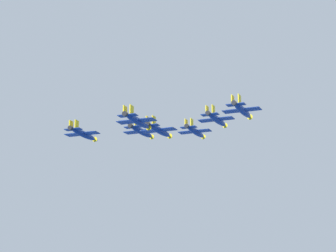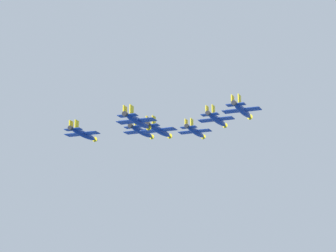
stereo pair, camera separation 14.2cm
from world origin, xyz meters
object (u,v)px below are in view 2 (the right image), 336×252
(jet_lead, at_px, (196,132))
(jet_left_wingman, at_px, (142,131))
(jet_left_outer, at_px, (83,134))
(jet_right_outer, at_px, (243,110))
(jet_right_wingman, at_px, (217,120))
(jet_slot_rear, at_px, (159,130))
(jet_trailing, at_px, (138,121))

(jet_lead, bearing_deg, jet_left_wingman, 139.41)
(jet_left_outer, xyz_separation_m, jet_right_outer, (-10.66, -43.00, 1.60))
(jet_right_wingman, xyz_separation_m, jet_right_outer, (-15.31, -7.61, -2.12))
(jet_slot_rear, bearing_deg, jet_left_wingman, 41.49)
(jet_right_wingman, height_order, jet_left_outer, jet_right_wingman)
(jet_right_wingman, distance_m, jet_trailing, 28.90)
(jet_right_outer, height_order, jet_slot_rear, jet_right_outer)
(jet_lead, distance_m, jet_left_outer, 34.51)
(jet_left_wingman, relative_size, jet_slot_rear, 1.02)
(jet_right_wingman, height_order, jet_slot_rear, jet_right_wingman)
(jet_left_outer, height_order, jet_trailing, jet_left_outer)
(jet_right_outer, bearing_deg, jet_right_wingman, 39.76)
(jet_left_wingman, bearing_deg, jet_slot_rear, -138.71)
(jet_left_wingman, relative_size, jet_left_outer, 1.01)
(jet_trailing, bearing_deg, jet_lead, -0.85)
(jet_right_outer, bearing_deg, jet_trailing, 119.86)
(jet_slot_rear, distance_m, jet_trailing, 13.06)
(jet_right_outer, distance_m, jet_slot_rear, 22.33)
(jet_right_wingman, relative_size, jet_right_outer, 1.01)
(jet_slot_rear, bearing_deg, jet_left_outer, 91.12)
(jet_right_wingman, height_order, jet_right_outer, jet_right_wingman)
(jet_left_wingman, xyz_separation_m, jet_left_outer, (-9.98, 13.89, -2.63))
(jet_right_outer, xyz_separation_m, jet_slot_rear, (5.33, 21.50, -2.85))
(jet_lead, height_order, jet_slot_rear, jet_lead)
(jet_left_outer, height_order, jet_slot_rear, jet_left_outer)
(jet_left_wingman, xyz_separation_m, jet_trailing, (-27.96, -4.48, -4.68))
(jet_trailing, bearing_deg, jet_left_wingman, 22.18)
(jet_left_wingman, height_order, jet_trailing, jet_left_wingman)
(jet_lead, bearing_deg, jet_left_outer, 139.41)
(jet_left_wingman, bearing_deg, jet_right_outer, -110.48)
(jet_left_wingman, distance_m, jet_trailing, 28.70)
(jet_right_wingman, xyz_separation_m, jet_left_outer, (-4.65, 35.39, -3.72))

